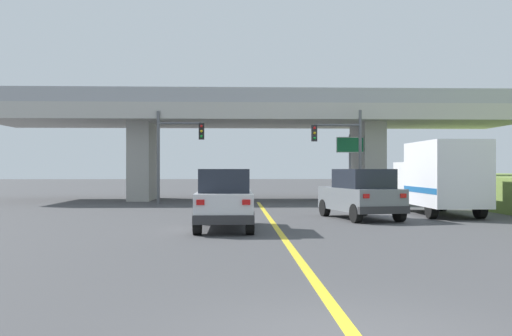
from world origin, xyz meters
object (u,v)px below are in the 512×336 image
object	(u,v)px
box_truck	(440,177)
traffic_signal_farside	(174,145)
highway_sign	(350,152)
suv_lead	(225,199)
suv_crossing	(361,194)
traffic_signal_nearside	(344,146)

from	to	relation	value
box_truck	traffic_signal_farside	xyz separation A→B (m)	(-12.55, 9.21, 1.76)
box_truck	traffic_signal_farside	size ratio (longest dim) A/B	1.18
traffic_signal_farside	highway_sign	xyz separation A→B (m)	(10.85, 2.09, -0.30)
suv_lead	traffic_signal_farside	distance (m)	15.38
suv_crossing	highway_sign	world-z (taller)	highway_sign
suv_lead	suv_crossing	world-z (taller)	same
suv_lead	box_truck	size ratio (longest dim) A/B	0.71
suv_lead	suv_crossing	distance (m)	6.62
traffic_signal_nearside	highway_sign	size ratio (longest dim) A/B	1.30
suv_lead	traffic_signal_nearside	bearing A→B (deg)	64.76
suv_lead	suv_crossing	xyz separation A→B (m)	(5.43, 3.78, 0.00)
traffic_signal_nearside	traffic_signal_farside	bearing A→B (deg)	176.37
traffic_signal_farside	traffic_signal_nearside	bearing A→B (deg)	-3.63
suv_lead	highway_sign	xyz separation A→B (m)	(7.63, 16.93, 2.10)
traffic_signal_nearside	traffic_signal_farside	world-z (taller)	traffic_signal_nearside
suv_lead	suv_crossing	size ratio (longest dim) A/B	0.97
suv_lead	box_truck	xyz separation A→B (m)	(9.33, 5.64, 0.64)
suv_crossing	highway_sign	xyz separation A→B (m)	(2.19, 13.16, 2.10)
suv_lead	suv_crossing	bearing A→B (deg)	34.81
highway_sign	box_truck	bearing A→B (deg)	-81.43
traffic_signal_farside	suv_crossing	bearing A→B (deg)	-51.97
suv_crossing	traffic_signal_nearside	distance (m)	10.78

